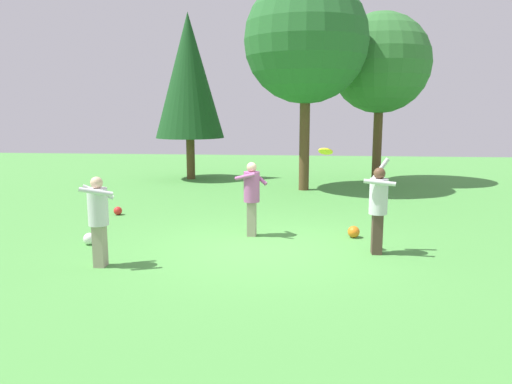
% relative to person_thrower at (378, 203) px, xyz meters
% --- Properties ---
extents(ground_plane, '(40.00, 40.00, 0.00)m').
position_rel_person_thrower_xyz_m(ground_plane, '(-2.17, 0.20, -0.97)').
color(ground_plane, '#4C9342').
extents(person_thrower, '(0.58, 0.53, 1.81)m').
position_rel_person_thrower_xyz_m(person_thrower, '(0.00, 0.00, 0.00)').
color(person_thrower, '#4C382D').
rests_on(person_thrower, ground_plane).
extents(person_catcher, '(0.71, 0.69, 1.59)m').
position_rel_person_thrower_xyz_m(person_catcher, '(-2.48, 1.09, -0.04)').
color(person_catcher, gray).
rests_on(person_catcher, ground_plane).
extents(person_bystander, '(0.67, 0.63, 1.57)m').
position_rel_person_thrower_xyz_m(person_bystander, '(-4.86, -1.24, -0.05)').
color(person_bystander, gray).
rests_on(person_bystander, ground_plane).
extents(frisbee, '(0.32, 0.31, 0.15)m').
position_rel_person_thrower_xyz_m(frisbee, '(-0.99, 0.11, 0.94)').
color(frisbee, yellow).
extents(ball_white, '(0.24, 0.24, 0.24)m').
position_rel_person_thrower_xyz_m(ball_white, '(-5.66, 0.07, -0.86)').
color(ball_white, white).
rests_on(ball_white, ground_plane).
extents(ball_orange, '(0.25, 0.25, 0.25)m').
position_rel_person_thrower_xyz_m(ball_orange, '(-0.31, 1.14, -0.85)').
color(ball_orange, orange).
rests_on(ball_orange, ground_plane).
extents(ball_red, '(0.22, 0.22, 0.22)m').
position_rel_person_thrower_xyz_m(ball_red, '(-6.16, 2.85, -0.87)').
color(ball_red, red).
rests_on(ball_red, ground_plane).
extents(tree_center, '(4.06, 4.06, 6.93)m').
position_rel_person_thrower_xyz_m(tree_center, '(-1.38, 7.38, 3.91)').
color(tree_center, brown).
rests_on(tree_center, ground_plane).
extents(tree_left, '(2.65, 2.65, 6.33)m').
position_rel_person_thrower_xyz_m(tree_left, '(-5.82, 9.67, 2.97)').
color(tree_left, brown).
rests_on(tree_left, ground_plane).
extents(tree_right, '(3.61, 3.61, 6.17)m').
position_rel_person_thrower_xyz_m(tree_right, '(1.33, 9.53, 3.37)').
color(tree_right, brown).
rests_on(tree_right, ground_plane).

